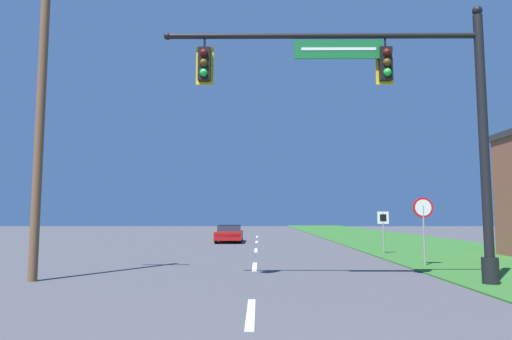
% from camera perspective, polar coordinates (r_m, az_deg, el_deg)
% --- Properties ---
extents(grass_verge_right, '(10.00, 110.00, 0.04)m').
position_cam_1_polar(grass_verge_right, '(34.57, 17.96, -8.53)').
color(grass_verge_right, '#2D6626').
rests_on(grass_verge_right, ground).
extents(road_center_line, '(0.16, 34.80, 0.01)m').
position_cam_1_polar(road_center_line, '(25.01, -0.01, -10.00)').
color(road_center_line, silver).
rests_on(road_center_line, ground).
extents(signal_mast, '(9.17, 0.47, 7.80)m').
position_cam_1_polar(signal_mast, '(13.47, 17.88, 6.99)').
color(signal_mast, black).
rests_on(signal_mast, grass_verge_right).
extents(car_ahead, '(1.85, 4.61, 1.19)m').
position_cam_1_polar(car_ahead, '(32.77, -3.35, -7.94)').
color(car_ahead, black).
rests_on(car_ahead, ground).
extents(stop_sign, '(0.76, 0.07, 2.50)m').
position_cam_1_polar(stop_sign, '(18.20, 20.19, -5.38)').
color(stop_sign, gray).
rests_on(stop_sign, grass_verge_right).
extents(route_sign_post, '(0.55, 0.06, 2.03)m').
position_cam_1_polar(route_sign_post, '(23.24, 15.61, -6.36)').
color(route_sign_post, gray).
rests_on(route_sign_post, grass_verge_right).
extents(utility_pole_near, '(1.80, 0.26, 10.13)m').
position_cam_1_polar(utility_pole_near, '(15.08, -25.29, 7.72)').
color(utility_pole_near, brown).
rests_on(utility_pole_near, ground).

